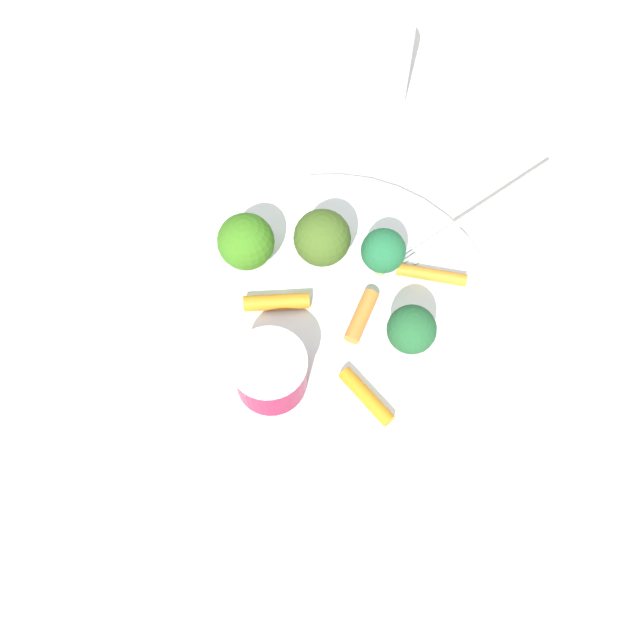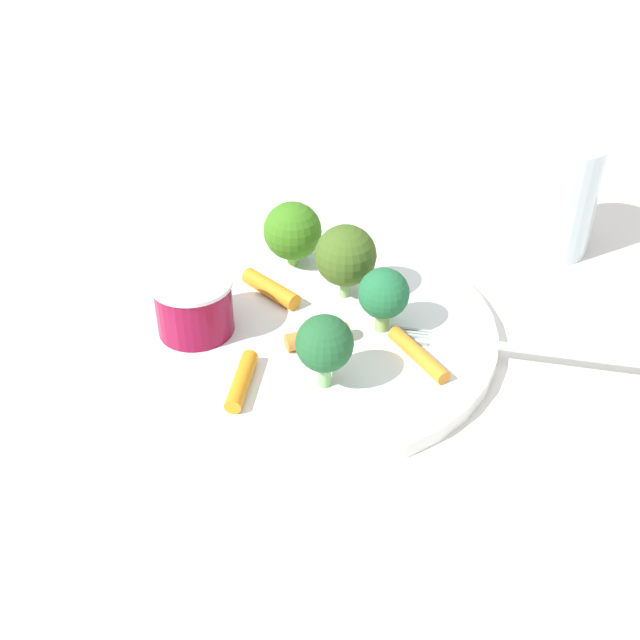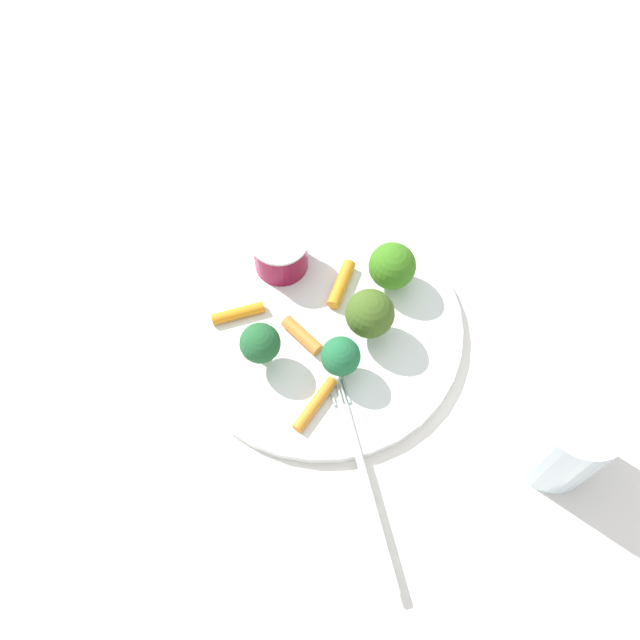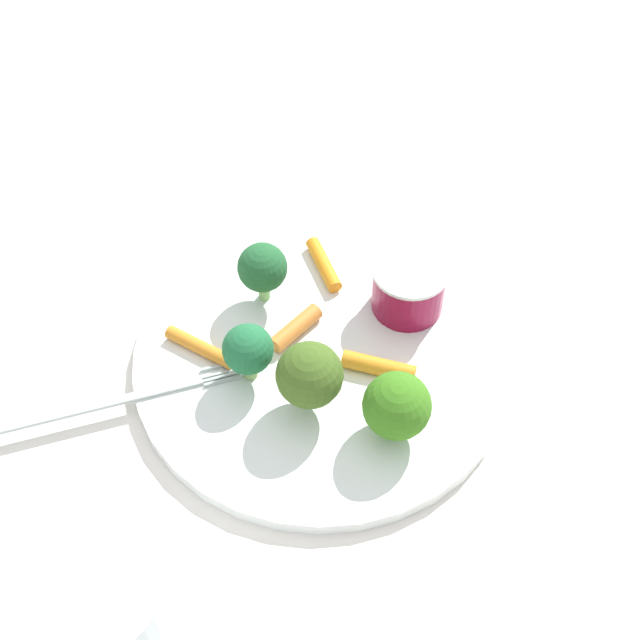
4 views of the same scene
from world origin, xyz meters
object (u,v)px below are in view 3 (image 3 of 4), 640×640
at_px(broccoli_floret_1, 260,343).
at_px(carrot_stick_0, 302,335).
at_px(plate, 321,325).
at_px(sauce_cup, 281,253).
at_px(broccoli_floret_3, 392,266).
at_px(carrot_stick_2, 315,404).
at_px(broccoli_floret_2, 370,314).
at_px(broccoli_floret_0, 341,357).
at_px(carrot_stick_3, 238,313).
at_px(fork, 363,474).
at_px(carrot_stick_1, 341,284).
at_px(drinking_glass, 567,437).

bearing_deg(broccoli_floret_1, carrot_stick_0, -65.40).
relative_size(plate, sauce_cup, 4.85).
relative_size(broccoli_floret_3, carrot_stick_2, 0.92).
relative_size(broccoli_floret_2, carrot_stick_0, 1.29).
distance_m(broccoli_floret_0, carrot_stick_0, 0.06).
bearing_deg(carrot_stick_3, plate, -101.63).
bearing_deg(carrot_stick_3, broccoli_floret_2, -104.86).
bearing_deg(broccoli_floret_0, plate, 11.12).
relative_size(broccoli_floret_0, broccoli_floret_3, 0.92).
relative_size(broccoli_floret_2, fork, 0.30).
xyz_separation_m(plate, broccoli_floret_0, (-0.05, -0.01, 0.04)).
relative_size(carrot_stick_1, drinking_glass, 0.55).
height_order(sauce_cup, carrot_stick_2, sauce_cup).
bearing_deg(plate, carrot_stick_0, 126.98).
distance_m(broccoli_floret_1, fork, 0.15).
distance_m(sauce_cup, carrot_stick_2, 0.16).
bearing_deg(plate, broccoli_floret_0, -168.88).
bearing_deg(carrot_stick_2, broccoli_floret_1, 39.43).
height_order(carrot_stick_0, carrot_stick_2, carrot_stick_0).
relative_size(carrot_stick_0, fork, 0.24).
bearing_deg(carrot_stick_2, broccoli_floret_0, -39.56).
bearing_deg(sauce_cup, carrot_stick_1, -121.71).
bearing_deg(carrot_stick_3, drinking_glass, -122.45).
bearing_deg(broccoli_floret_3, carrot_stick_3, 97.60).
bearing_deg(drinking_glass, carrot_stick_3, 57.55).
height_order(broccoli_floret_0, broccoli_floret_3, broccoli_floret_3).
height_order(broccoli_floret_1, carrot_stick_1, broccoli_floret_1).
bearing_deg(fork, carrot_stick_0, 15.49).
distance_m(sauce_cup, broccoli_floret_3, 0.11).
distance_m(broccoli_floret_1, broccoli_floret_2, 0.11).
bearing_deg(sauce_cup, carrot_stick_0, -172.52).
bearing_deg(drinking_glass, broccoli_floret_3, 30.75).
height_order(broccoli_floret_0, fork, broccoli_floret_0).
distance_m(plate, fork, 0.16).
relative_size(broccoli_floret_1, carrot_stick_0, 1.16).
bearing_deg(broccoli_floret_0, broccoli_floret_1, 73.97).
bearing_deg(broccoli_floret_0, carrot_stick_1, -8.70).
distance_m(broccoli_floret_3, drinking_glass, 0.23).
bearing_deg(broccoli_floret_3, broccoli_floret_2, 149.83).
height_order(carrot_stick_0, fork, carrot_stick_0).
relative_size(plate, fork, 1.43).
relative_size(carrot_stick_1, fork, 0.27).
xyz_separation_m(carrot_stick_0, drinking_glass, (-0.14, -0.21, 0.03)).
bearing_deg(carrot_stick_3, broccoli_floret_1, -158.19).
height_order(sauce_cup, broccoli_floret_1, broccoli_floret_1).
relative_size(sauce_cup, carrot_stick_2, 0.99).
xyz_separation_m(carrot_stick_3, drinking_glass, (-0.17, -0.27, 0.03)).
bearing_deg(broccoli_floret_1, fork, -147.19).
xyz_separation_m(broccoli_floret_2, broccoli_floret_3, (0.05, -0.03, -0.01)).
height_order(broccoli_floret_2, broccoli_floret_3, broccoli_floret_2).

